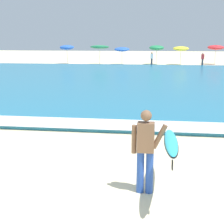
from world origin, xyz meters
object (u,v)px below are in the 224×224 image
(beach_umbrella_3, at_px, (157,48))
(beachgoer_near_row_left, at_px, (203,59))
(surfer_with_board, at_px, (157,145))
(beach_umbrella_2, at_px, (122,49))
(beach_umbrella_0, at_px, (67,47))
(beach_umbrella_4, at_px, (181,49))
(beach_umbrella_1, at_px, (100,47))
(beach_umbrella_5, at_px, (216,47))
(beachgoer_near_row_right, at_px, (152,58))

(beach_umbrella_3, relative_size, beachgoer_near_row_left, 1.50)
(surfer_with_board, relative_size, beach_umbrella_2, 1.17)
(surfer_with_board, distance_m, beach_umbrella_0, 35.18)
(beach_umbrella_4, bearing_deg, surfer_with_board, -95.04)
(surfer_with_board, xyz_separation_m, beach_umbrella_1, (-6.71, 33.02, 1.09))
(beach_umbrella_5, relative_size, beachgoer_near_row_right, 1.51)
(surfer_with_board, distance_m, beach_umbrella_1, 33.72)
(beach_umbrella_1, height_order, beachgoer_near_row_left, beach_umbrella_1)
(beach_umbrella_3, bearing_deg, beach_umbrella_5, 8.10)
(beach_umbrella_0, xyz_separation_m, beach_umbrella_1, (4.17, -0.42, 0.08))
(beach_umbrella_2, height_order, beachgoer_near_row_left, beach_umbrella_2)
(beach_umbrella_3, xyz_separation_m, beachgoer_near_row_left, (5.19, -2.27, -1.17))
(beach_umbrella_1, distance_m, beach_umbrella_4, 9.73)
(beach_umbrella_1, relative_size, beachgoer_near_row_left, 1.52)
(beach_umbrella_0, relative_size, beach_umbrella_3, 0.99)
(beach_umbrella_2, bearing_deg, beach_umbrella_3, 9.09)
(beach_umbrella_3, distance_m, beachgoer_near_row_right, 2.39)
(beachgoer_near_row_left, bearing_deg, beach_umbrella_3, 156.38)
(beach_umbrella_3, bearing_deg, surfer_with_board, -90.18)
(surfer_with_board, distance_m, beach_umbrella_2, 33.77)
(surfer_with_board, distance_m, beachgoer_near_row_right, 32.17)
(surfer_with_board, height_order, beachgoer_near_row_right, surfer_with_board)
(beach_umbrella_5, bearing_deg, beachgoer_near_row_left, -120.56)
(surfer_with_board, xyz_separation_m, beach_umbrella_5, (7.24, 35.20, 1.03))
(beach_umbrella_0, height_order, beachgoer_near_row_right, beach_umbrella_0)
(beachgoer_near_row_right, bearing_deg, beach_umbrella_2, 159.57)
(beach_umbrella_1, xyz_separation_m, beach_umbrella_2, (2.66, 0.49, -0.29))
(beach_umbrella_1, height_order, beachgoer_near_row_right, beach_umbrella_1)
(beach_umbrella_2, relative_size, beach_umbrella_3, 0.91)
(beach_umbrella_4, distance_m, beach_umbrella_5, 4.48)
(beach_umbrella_1, distance_m, beach_umbrella_5, 14.12)
(beach_umbrella_4, bearing_deg, beach_umbrella_3, 172.74)
(beach_umbrella_1, bearing_deg, beach_umbrella_5, 8.86)
(beach_umbrella_2, bearing_deg, beach_umbrella_4, 2.44)
(beach_umbrella_2, xyz_separation_m, beach_umbrella_3, (4.16, 0.67, 0.19))
(beach_umbrella_1, bearing_deg, beach_umbrella_2, 10.53)
(beach_umbrella_2, bearing_deg, beach_umbrella_1, -169.47)
(beach_umbrella_1, xyz_separation_m, beach_umbrella_3, (6.82, 1.16, -0.10))
(beach_umbrella_4, xyz_separation_m, beachgoer_near_row_right, (-3.41, -1.65, -1.10))
(beachgoer_near_row_left, bearing_deg, beach_umbrella_1, 174.71)
(beach_umbrella_0, height_order, beachgoer_near_row_left, beach_umbrella_0)
(surfer_with_board, height_order, beachgoer_near_row_left, surfer_with_board)
(beachgoer_near_row_left, bearing_deg, surfer_with_board, -99.43)
(beach_umbrella_0, height_order, beach_umbrella_4, beach_umbrella_0)
(beach_umbrella_4, bearing_deg, beach_umbrella_5, 17.97)
(beach_umbrella_3, height_order, beachgoer_near_row_left, beach_umbrella_3)
(beach_umbrella_0, height_order, beach_umbrella_1, beach_umbrella_1)
(beachgoer_near_row_right, bearing_deg, beach_umbrella_3, 75.07)
(beach_umbrella_0, xyz_separation_m, beach_umbrella_4, (13.86, 0.38, -0.10))
(beach_umbrella_1, bearing_deg, beach_umbrella_3, 9.65)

